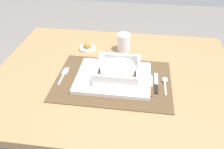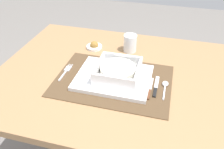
{
  "view_description": "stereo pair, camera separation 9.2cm",
  "coord_description": "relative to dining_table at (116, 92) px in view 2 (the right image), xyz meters",
  "views": [
    {
      "loc": [
        0.1,
        -0.78,
        1.29
      ],
      "look_at": [
        -0.0,
        -0.05,
        0.75
      ],
      "focal_mm": 37.38,
      "sensor_mm": 36.0,
      "label": 1
    },
    {
      "loc": [
        0.19,
        -0.77,
        1.29
      ],
      "look_at": [
        -0.0,
        -0.05,
        0.75
      ],
      "focal_mm": 37.38,
      "sensor_mm": 36.0,
      "label": 2
    }
  ],
  "objects": [
    {
      "name": "dining_table",
      "position": [
        0.0,
        0.0,
        0.0
      ],
      "size": [
        1.01,
        0.78,
        0.72
      ],
      "color": "#936D47",
      "rests_on": "ground"
    },
    {
      "name": "placemat",
      "position": [
        -0.0,
        -0.05,
        0.1
      ],
      "size": [
        0.46,
        0.32,
        0.0
      ],
      "primitive_type": "cube",
      "color": "#4C3823",
      "rests_on": "dining_table"
    },
    {
      "name": "serving_plate",
      "position": [
        0.0,
        -0.04,
        0.11
      ],
      "size": [
        0.29,
        0.23,
        0.02
      ],
      "primitive_type": "cube",
      "color": "white",
      "rests_on": "placemat"
    },
    {
      "name": "porridge_bowl",
      "position": [
        0.02,
        -0.04,
        0.14
      ],
      "size": [
        0.17,
        0.17,
        0.05
      ],
      "color": "white",
      "rests_on": "serving_plate"
    },
    {
      "name": "fork",
      "position": [
        -0.21,
        -0.04,
        0.1
      ],
      "size": [
        0.02,
        0.13,
        0.0
      ],
      "rotation": [
        0.0,
        0.0,
        -0.03
      ],
      "color": "silver",
      "rests_on": "placemat"
    },
    {
      "name": "spoon",
      "position": [
        0.2,
        -0.04,
        0.1
      ],
      "size": [
        0.02,
        0.11,
        0.01
      ],
      "rotation": [
        0.0,
        0.0,
        -0.01
      ],
      "color": "silver",
      "rests_on": "placemat"
    },
    {
      "name": "butter_knife",
      "position": [
        0.17,
        -0.06,
        0.1
      ],
      "size": [
        0.01,
        0.13,
        0.01
      ],
      "rotation": [
        0.0,
        0.0,
        -0.04
      ],
      "color": "black",
      "rests_on": "placemat"
    },
    {
      "name": "bread_knife",
      "position": [
        0.15,
        -0.07,
        0.1
      ],
      "size": [
        0.01,
        0.13,
        0.01
      ],
      "rotation": [
        0.0,
        0.0,
        0.02
      ],
      "color": "#59331E",
      "rests_on": "placemat"
    },
    {
      "name": "drinking_glass",
      "position": [
        0.02,
        0.2,
        0.13
      ],
      "size": [
        0.06,
        0.06,
        0.08
      ],
      "color": "white",
      "rests_on": "dining_table"
    },
    {
      "name": "condiment_saucer",
      "position": [
        -0.16,
        0.18,
        0.11
      ],
      "size": [
        0.08,
        0.08,
        0.04
      ],
      "color": "white",
      "rests_on": "dining_table"
    }
  ]
}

